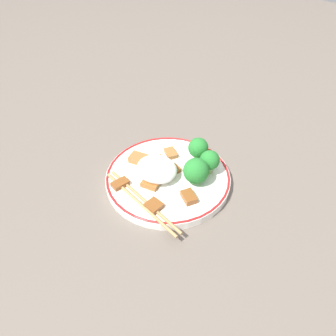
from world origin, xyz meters
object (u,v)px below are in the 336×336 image
(chopsticks, at_px, (142,202))
(plate, at_px, (168,177))
(broccoli_back_center, at_px, (210,161))
(broccoli_back_left, at_px, (196,171))
(broccoli_back_right, at_px, (198,148))

(chopsticks, bearing_deg, plate, 96.33)
(plate, bearing_deg, broccoli_back_center, 46.85)
(plate, relative_size, chopsticks, 1.24)
(broccoli_back_center, xyz_separation_m, chopsticks, (-0.05, -0.15, -0.03))
(broccoli_back_left, bearing_deg, plate, -158.96)
(plate, bearing_deg, broccoli_back_right, 77.01)
(plate, height_order, broccoli_back_left, broccoli_back_left)
(broccoli_back_left, height_order, chopsticks, broccoli_back_left)
(broccoli_back_center, distance_m, broccoli_back_right, 0.04)
(plate, height_order, chopsticks, chopsticks)
(broccoli_back_left, bearing_deg, broccoli_back_center, 84.59)
(plate, bearing_deg, chopsticks, -83.67)
(broccoli_back_left, xyz_separation_m, broccoli_back_center, (0.00, 0.04, 0.00))
(broccoli_back_left, distance_m, broccoli_back_right, 0.07)
(chopsticks, bearing_deg, broccoli_back_right, 87.26)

